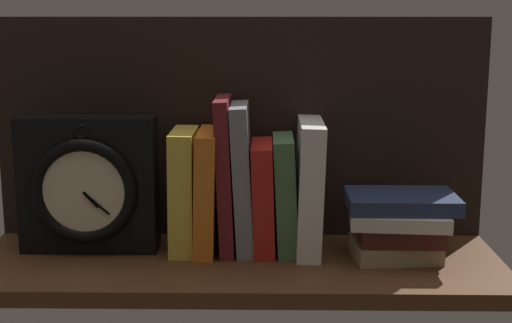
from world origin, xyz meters
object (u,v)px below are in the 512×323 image
Objects in this scene: book_orange_pandolfini at (207,191)px; book_maroon_dawkins at (226,175)px; book_gray_chess at (243,178)px; book_red_requiem at (263,197)px; framed_clock at (88,185)px; book_yellow_seinlanguage at (184,190)px; book_stack_side at (399,223)px; book_green_romantic at (285,194)px; book_white_catcher at (309,186)px.

book_maroon_dawkins is at bearing 0.00° from book_orange_pandolfini.
book_orange_pandolfini is at bearing 180.00° from book_gray_chess.
book_maroon_dawkins is (3.11, 0.00, 2.74)cm from book_orange_pandolfini.
book_red_requiem is (9.40, 0.00, -1.00)cm from book_orange_pandolfini.
book_yellow_seinlanguage is at bearing 4.47° from framed_clock.
book_yellow_seinlanguage is at bearing 173.18° from book_stack_side.
book_stack_side is (28.31, -4.23, -6.93)cm from book_maroon_dawkins.
book_green_romantic is (9.98, 0.00, -3.23)cm from book_maroon_dawkins.
book_white_catcher reaches higher than book_orange_pandolfini.
book_gray_chess reaches higher than book_red_requiem.
book_white_catcher reaches higher than book_red_requiem.
book_gray_chess is 4.69cm from book_red_requiem.
book_maroon_dawkins is 1.13× the size of framed_clock.
book_gray_chess is 7.60cm from book_green_romantic.
book_gray_chess reaches higher than book_green_romantic.
book_stack_side is (31.41, -4.23, -4.18)cm from book_orange_pandolfini.
book_white_catcher is (20.91, 0.00, 0.78)cm from book_yellow_seinlanguage.
book_orange_pandolfini is 17.03cm from book_white_catcher.
book_orange_pandolfini is 0.89× the size of framed_clock.
book_orange_pandolfini is 13.09cm from book_green_romantic.
book_red_requiem is at bearing 2.43° from framed_clock.
book_orange_pandolfini is 1.11× the size of book_red_requiem.
book_white_catcher is at bearing 0.00° from book_red_requiem.
book_yellow_seinlanguage is 7.51cm from book_maroon_dawkins.
book_maroon_dawkins is 22.90cm from framed_clock.
book_gray_chess is at bearing 180.00° from book_red_requiem.
book_maroon_dawkins reaches higher than framed_clock.
framed_clock reaches higher than book_orange_pandolfini.
book_green_romantic reaches higher than book_stack_side.
book_stack_side is at bearing -3.35° from framed_clock.
book_gray_chess is at bearing 2.76° from framed_clock.
book_maroon_dawkins is 1.34× the size of book_green_romantic.
book_green_romantic is at bearing 0.00° from book_gray_chess.
book_gray_chess is at bearing 170.57° from book_stack_side.
book_green_romantic is at bearing 2.16° from framed_clock.
book_orange_pandolfini is 0.82× the size of book_gray_chess.
book_yellow_seinlanguage reaches higher than book_stack_side.
book_red_requiem is (13.30, 0.00, -1.04)cm from book_yellow_seinlanguage.
book_white_catcher is 15.82cm from book_stack_side.
framed_clock is 51.48cm from book_stack_side.
book_red_requiem is at bearing 0.00° from book_gray_chess.
book_stack_side is (22.02, -4.23, -3.18)cm from book_red_requiem.
book_red_requiem is 0.80× the size of framed_clock.
book_yellow_seinlanguage is 10.11cm from book_gray_chess.
book_yellow_seinlanguage is 15.89cm from framed_clock.
framed_clock is at bearing -175.53° from book_yellow_seinlanguage.
book_maroon_dawkins reaches higher than book_yellow_seinlanguage.
book_green_romantic is 32.85cm from framed_clock.
book_green_romantic is 0.85× the size of framed_clock.
book_yellow_seinlanguage is 1.11× the size of book_red_requiem.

